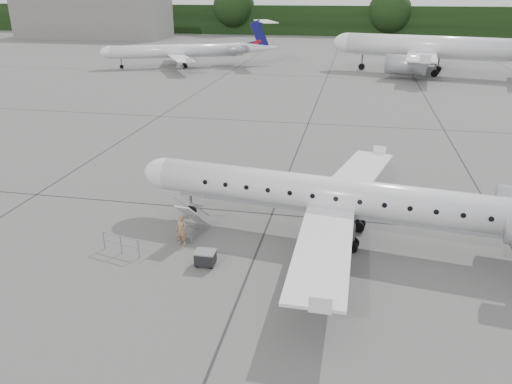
# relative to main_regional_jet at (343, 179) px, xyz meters

# --- Properties ---
(ground) EXTENTS (320.00, 320.00, 0.00)m
(ground) POSITION_rel_main_regional_jet_xyz_m (-0.05, -4.37, -3.37)
(ground) COLOR #5D5D5B
(ground) RESTS_ON ground
(treeline) EXTENTS (260.00, 4.00, 8.00)m
(treeline) POSITION_rel_main_regional_jet_xyz_m (-0.05, 125.63, 0.63)
(treeline) COLOR black
(treeline) RESTS_ON ground
(terminal_building) EXTENTS (40.00, 14.00, 10.00)m
(terminal_building) POSITION_rel_main_regional_jet_xyz_m (-70.05, 105.63, 1.63)
(terminal_building) COLOR slate
(terminal_building) RESTS_ON ground
(main_regional_jet) EXTENTS (28.65, 22.37, 6.74)m
(main_regional_jet) POSITION_rel_main_regional_jet_xyz_m (0.00, 0.00, 0.00)
(main_regional_jet) COLOR silver
(main_regional_jet) RESTS_ON ground
(airstair) EXTENTS (1.18, 2.52, 2.11)m
(airstair) POSITION_rel_main_regional_jet_xyz_m (-7.89, -1.13, -2.32)
(airstair) COLOR silver
(airstair) RESTS_ON ground
(passenger) EXTENTS (0.69, 0.52, 1.71)m
(passenger) POSITION_rel_main_regional_jet_xyz_m (-8.07, -2.48, -2.51)
(passenger) COLOR #997053
(passenger) RESTS_ON ground
(safety_railing) EXTENTS (2.15, 0.61, 1.00)m
(safety_railing) POSITION_rel_main_regional_jet_xyz_m (-10.80, -3.97, -2.87)
(safety_railing) COLOR gray
(safety_railing) RESTS_ON ground
(baggage_cart) EXTENTS (0.96, 0.78, 0.82)m
(baggage_cart) POSITION_rel_main_regional_jet_xyz_m (-6.26, -4.27, -2.96)
(baggage_cart) COLOR black
(baggage_cart) RESTS_ON ground
(bg_narrowbody) EXTENTS (36.87, 30.18, 11.61)m
(bg_narrowbody) POSITION_rel_main_regional_jet_xyz_m (11.00, 59.00, 2.43)
(bg_narrowbody) COLOR silver
(bg_narrowbody) RESTS_ON ground
(bg_regional_left) EXTENTS (34.14, 29.87, 7.46)m
(bg_regional_left) POSITION_rel_main_regional_jet_xyz_m (-29.73, 58.62, 0.36)
(bg_regional_left) COLOR silver
(bg_regional_left) RESTS_ON ground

